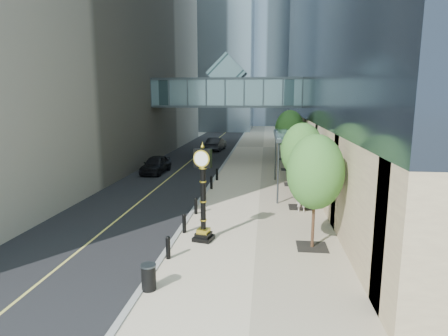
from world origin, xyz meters
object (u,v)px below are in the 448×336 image
at_px(street_clock, 203,200).
at_px(car_far, 216,144).
at_px(pedestrian, 301,198).
at_px(car_near, 156,164).
at_px(trash_bin, 149,278).

distance_m(street_clock, car_far, 33.10).
bearing_deg(street_clock, car_far, 109.73).
distance_m(pedestrian, car_near, 16.66).
relative_size(car_near, car_far, 0.91).
bearing_deg(car_far, street_clock, 102.93).
distance_m(trash_bin, car_near, 22.21).
relative_size(street_clock, car_far, 0.90).
distance_m(street_clock, car_near, 17.96).
height_order(pedestrian, car_far, pedestrian).
bearing_deg(car_near, car_far, 80.50).
xyz_separation_m(trash_bin, car_far, (-2.63, 37.84, 0.36)).
bearing_deg(pedestrian, trash_bin, 56.86).
distance_m(pedestrian, car_far, 29.04).
bearing_deg(car_far, pedestrian, 114.22).
xyz_separation_m(street_clock, trash_bin, (-1.15, -4.98, -1.57)).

